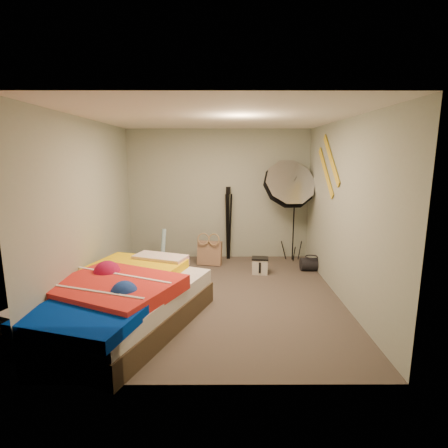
{
  "coord_description": "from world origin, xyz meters",
  "views": [
    {
      "loc": [
        0.08,
        -4.78,
        2.03
      ],
      "look_at": [
        0.1,
        0.6,
        0.95
      ],
      "focal_mm": 28.0,
      "sensor_mm": 36.0,
      "label": 1
    }
  ],
  "objects_px": {
    "photo_umbrella": "(288,186)",
    "bed": "(120,301)",
    "tote_bag": "(210,253)",
    "camera_case": "(260,266)",
    "wrapping_roll": "(163,247)",
    "camera_tripod": "(228,218)",
    "duffel_bag": "(311,264)"
  },
  "relations": [
    {
      "from": "photo_umbrella",
      "to": "wrapping_roll",
      "type": "bearing_deg",
      "value": -176.56
    },
    {
      "from": "duffel_bag",
      "to": "photo_umbrella",
      "type": "distance_m",
      "value": 1.48
    },
    {
      "from": "wrapping_roll",
      "to": "duffel_bag",
      "type": "bearing_deg",
      "value": -7.98
    },
    {
      "from": "tote_bag",
      "to": "duffel_bag",
      "type": "distance_m",
      "value": 1.85
    },
    {
      "from": "photo_umbrella",
      "to": "bed",
      "type": "bearing_deg",
      "value": -133.88
    },
    {
      "from": "camera_case",
      "to": "tote_bag",
      "type": "bearing_deg",
      "value": 157.06
    },
    {
      "from": "wrapping_roll",
      "to": "camera_tripod",
      "type": "bearing_deg",
      "value": 16.05
    },
    {
      "from": "camera_tripod",
      "to": "tote_bag",
      "type": "bearing_deg",
      "value": -132.6
    },
    {
      "from": "wrapping_roll",
      "to": "photo_umbrella",
      "type": "distance_m",
      "value": 2.59
    },
    {
      "from": "duffel_bag",
      "to": "bed",
      "type": "distance_m",
      "value": 3.45
    },
    {
      "from": "wrapping_roll",
      "to": "duffel_bag",
      "type": "xyz_separation_m",
      "value": [
        2.68,
        -0.38,
        -0.22
      ]
    },
    {
      "from": "camera_case",
      "to": "camera_tripod",
      "type": "relative_size",
      "value": 0.19
    },
    {
      "from": "duffel_bag",
      "to": "bed",
      "type": "relative_size",
      "value": 0.14
    },
    {
      "from": "tote_bag",
      "to": "duffel_bag",
      "type": "bearing_deg",
      "value": 1.28
    },
    {
      "from": "tote_bag",
      "to": "wrapping_roll",
      "type": "height_order",
      "value": "wrapping_roll"
    },
    {
      "from": "bed",
      "to": "camera_case",
      "type": "bearing_deg",
      "value": 44.85
    },
    {
      "from": "tote_bag",
      "to": "camera_case",
      "type": "bearing_deg",
      "value": -17.72
    },
    {
      "from": "tote_bag",
      "to": "camera_tripod",
      "type": "relative_size",
      "value": 0.31
    },
    {
      "from": "duffel_bag",
      "to": "bed",
      "type": "xyz_separation_m",
      "value": [
        -2.79,
        -2.01,
        0.2
      ]
    },
    {
      "from": "tote_bag",
      "to": "photo_umbrella",
      "type": "distance_m",
      "value": 1.92
    },
    {
      "from": "bed",
      "to": "camera_tripod",
      "type": "bearing_deg",
      "value": 64.14
    },
    {
      "from": "tote_bag",
      "to": "wrapping_roll",
      "type": "xyz_separation_m",
      "value": [
        -0.87,
        0.03,
        0.11
      ]
    },
    {
      "from": "camera_tripod",
      "to": "camera_case",
      "type": "bearing_deg",
      "value": -59.02
    },
    {
      "from": "camera_tripod",
      "to": "bed",
      "type": "bearing_deg",
      "value": -115.86
    },
    {
      "from": "camera_case",
      "to": "photo_umbrella",
      "type": "height_order",
      "value": "photo_umbrella"
    },
    {
      "from": "tote_bag",
      "to": "photo_umbrella",
      "type": "bearing_deg",
      "value": 18.74
    },
    {
      "from": "duffel_bag",
      "to": "camera_case",
      "type": "bearing_deg",
      "value": -171.1
    },
    {
      "from": "tote_bag",
      "to": "camera_tripod",
      "type": "xyz_separation_m",
      "value": [
        0.35,
        0.38,
        0.59
      ]
    },
    {
      "from": "wrapping_roll",
      "to": "bed",
      "type": "bearing_deg",
      "value": -92.61
    },
    {
      "from": "photo_umbrella",
      "to": "camera_tripod",
      "type": "distance_m",
      "value": 1.3
    },
    {
      "from": "camera_case",
      "to": "photo_umbrella",
      "type": "distance_m",
      "value": 1.6
    },
    {
      "from": "bed",
      "to": "wrapping_roll",
      "type": "bearing_deg",
      "value": 87.39
    }
  ]
}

